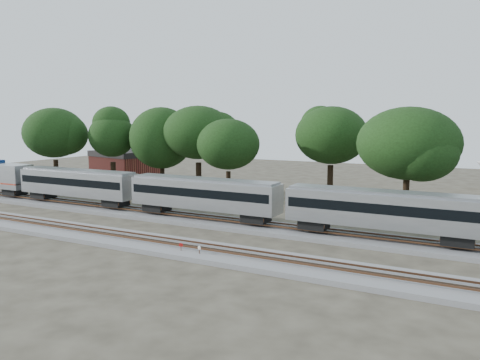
{
  "coord_description": "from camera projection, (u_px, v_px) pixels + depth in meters",
  "views": [
    {
      "loc": [
        26.03,
        -35.84,
        11.1
      ],
      "look_at": [
        4.71,
        5.0,
        5.03
      ],
      "focal_mm": 35.0,
      "sensor_mm": 36.0,
      "label": 1
    }
  ],
  "objects": [
    {
      "name": "tree_2",
      "position": [
        162.0,
        138.0,
        68.24
      ],
      "size": [
        8.41,
        8.41,
        11.85
      ],
      "color": "black",
      "rests_on": "ground"
    },
    {
      "name": "switch_lever",
      "position": [
        219.0,
        261.0,
        36.28
      ],
      "size": [
        0.57,
        0.44,
        0.3
      ],
      "primitive_type": "cube",
      "rotation": [
        0.0,
        0.0,
        0.31
      ],
      "color": "#512D19",
      "rests_on": "ground"
    },
    {
      "name": "track_near",
      "position": [
        146.0,
        243.0,
        41.36
      ],
      "size": [
        160.0,
        5.0,
        0.73
      ],
      "color": "slate",
      "rests_on": "ground"
    },
    {
      "name": "tree_6",
      "position": [
        408.0,
        144.0,
        49.86
      ],
      "size": [
        8.6,
        8.6,
        12.13
      ],
      "color": "black",
      "rests_on": "ground"
    },
    {
      "name": "tree_0",
      "position": [
        54.0,
        133.0,
        71.28
      ],
      "size": [
        9.08,
        9.08,
        12.8
      ],
      "color": "black",
      "rests_on": "ground"
    },
    {
      "name": "switch_stand_red",
      "position": [
        181.0,
        248.0,
        38.11
      ],
      "size": [
        0.32,
        0.11,
        1.03
      ],
      "rotation": [
        0.0,
        0.0,
        0.23
      ],
      "color": "#512D19",
      "rests_on": "ground"
    },
    {
      "name": "track_far",
      "position": [
        205.0,
        221.0,
        50.14
      ],
      "size": [
        160.0,
        5.0,
        0.73
      ],
      "color": "slate",
      "rests_on": "ground"
    },
    {
      "name": "train",
      "position": [
        286.0,
        200.0,
        45.53
      ],
      "size": [
        107.97,
        3.08,
        4.54
      ],
      "color": "silver",
      "rests_on": "ground"
    },
    {
      "name": "tree_5",
      "position": [
        331.0,
        135.0,
        63.3
      ],
      "size": [
        8.99,
        8.99,
        12.67
      ],
      "color": "black",
      "rests_on": "ground"
    },
    {
      "name": "tree_4",
      "position": [
        228.0,
        144.0,
        61.19
      ],
      "size": [
        7.88,
        7.88,
        11.11
      ],
      "color": "black",
      "rests_on": "ground"
    },
    {
      "name": "tree_1",
      "position": [
        112.0,
        136.0,
        69.7
      ],
      "size": [
        8.69,
        8.69,
        12.25
      ],
      "color": "black",
      "rests_on": "ground"
    },
    {
      "name": "brick_building",
      "position": [
        124.0,
        166.0,
        84.05
      ],
      "size": [
        12.7,
        10.28,
        5.37
      ],
      "rotation": [
        0.0,
        0.0,
        -0.24
      ],
      "color": "maroon",
      "rests_on": "ground"
    },
    {
      "name": "tree_3",
      "position": [
        198.0,
        133.0,
        65.26
      ],
      "size": [
        9.31,
        9.31,
        13.12
      ],
      "color": "black",
      "rests_on": "ground"
    },
    {
      "name": "switch_stand_white",
      "position": [
        199.0,
        250.0,
        37.24
      ],
      "size": [
        0.32,
        0.13,
        1.04
      ],
      "rotation": [
        0.0,
        0.0,
        -0.32
      ],
      "color": "#512D19",
      "rests_on": "ground"
    },
    {
      "name": "ground",
      "position": [
        173.0,
        235.0,
        44.9
      ],
      "size": [
        160.0,
        160.0,
        0.0
      ],
      "primitive_type": "plane",
      "color": "#383328",
      "rests_on": "ground"
    }
  ]
}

